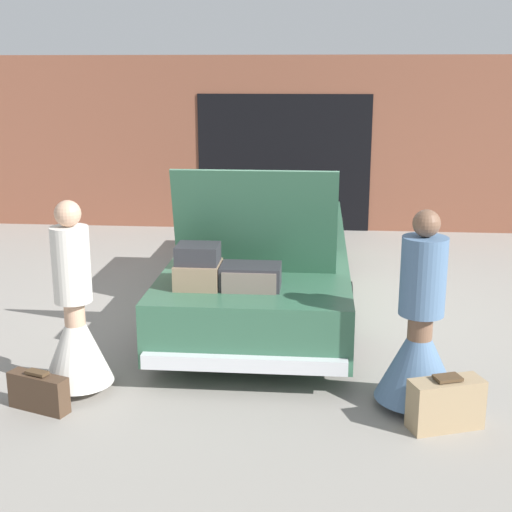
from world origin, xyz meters
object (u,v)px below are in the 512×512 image
Objects in this scene: person_right at (419,340)px; suitcase_beside_left_person at (39,392)px; person_left at (75,325)px; suitcase_beside_right_person at (446,404)px; car at (266,254)px.

suitcase_beside_left_person is (-2.94, -0.32, -0.41)m from person_right.
person_right is (2.74, -0.05, -0.01)m from person_left.
person_right is 0.53m from suitcase_beside_right_person.
person_right reaches higher than suitcase_beside_right_person.
person_right is at bearing 6.29° from suitcase_beside_left_person.
car reaches higher than person_right.
person_left is 2.74m from person_right.
person_left is at bearing -118.93° from car.
suitcase_beside_right_person is (3.11, -0.02, 0.04)m from suitcase_beside_left_person.
person_left is 2.72× the size of suitcase_beside_right_person.
person_right is 2.98m from suitcase_beside_left_person.
person_left reaches higher than suitcase_beside_left_person.
person_right reaches higher than suitcase_beside_left_person.
car is 2.88m from person_right.
car is at bearing 34.63° from person_right.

